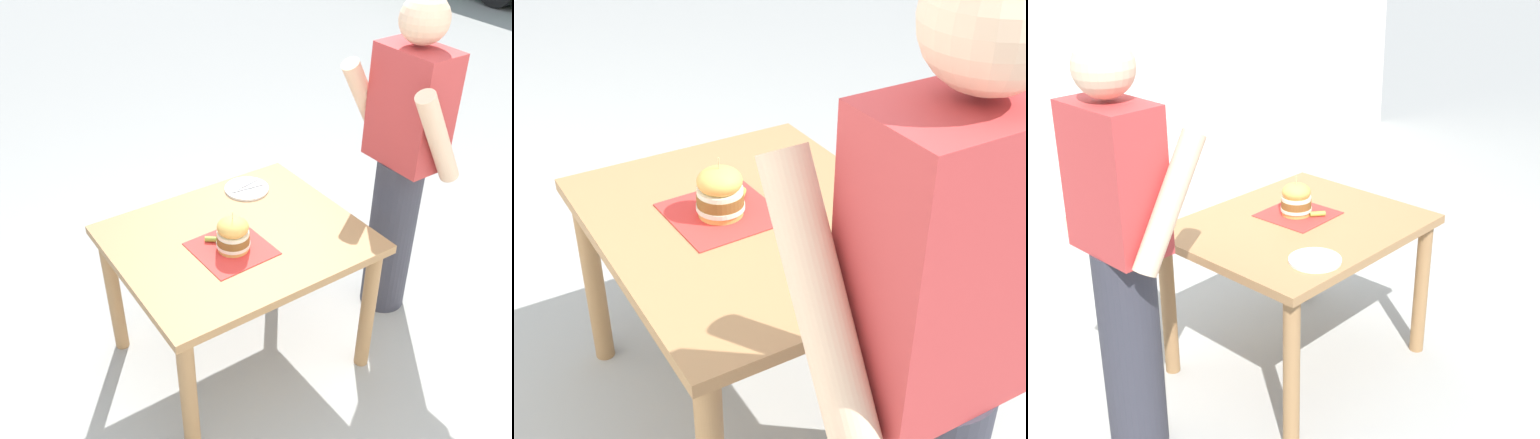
% 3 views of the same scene
% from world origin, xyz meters
% --- Properties ---
extents(ground_plane, '(80.00, 80.00, 0.00)m').
position_xyz_m(ground_plane, '(0.00, 0.00, 0.00)').
color(ground_plane, '#9E9E99').
extents(patio_table, '(0.90, 1.08, 0.74)m').
position_xyz_m(patio_table, '(0.00, 0.00, 0.63)').
color(patio_table, '#9E7247').
rests_on(patio_table, ground).
extents(serving_paper, '(0.32, 0.32, 0.00)m').
position_xyz_m(serving_paper, '(0.07, -0.07, 0.75)').
color(serving_paper, red).
rests_on(serving_paper, patio_table).
extents(sandwich, '(0.15, 0.15, 0.19)m').
position_xyz_m(sandwich, '(0.07, -0.07, 0.82)').
color(sandwich, gold).
rests_on(sandwich, serving_paper).
extents(pickle_spear, '(0.06, 0.07, 0.02)m').
position_xyz_m(pickle_spear, '(-0.02, -0.11, 0.76)').
color(pickle_spear, '#8EA83D').
rests_on(pickle_spear, serving_paper).
extents(side_plate_with_forks, '(0.22, 0.22, 0.02)m').
position_xyz_m(side_plate_with_forks, '(-0.31, 0.25, 0.75)').
color(side_plate_with_forks, white).
rests_on(side_plate_with_forks, patio_table).
extents(diner_across_table, '(0.55, 0.35, 1.69)m').
position_xyz_m(diner_across_table, '(0.10, 0.89, 0.88)').
color(diner_across_table, '#33333D').
rests_on(diner_across_table, ground).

